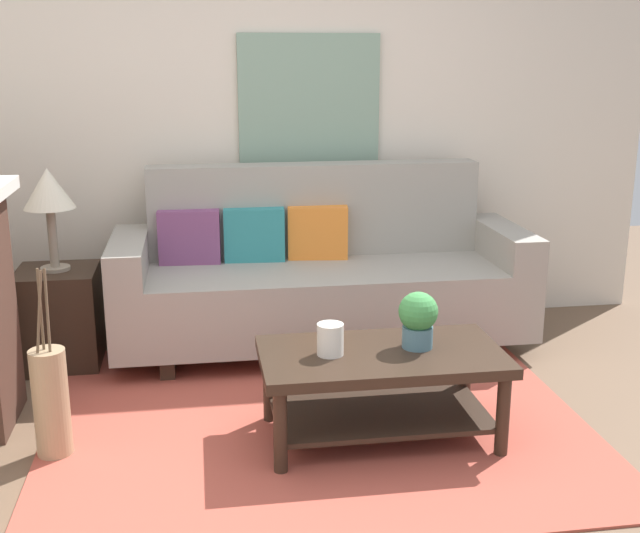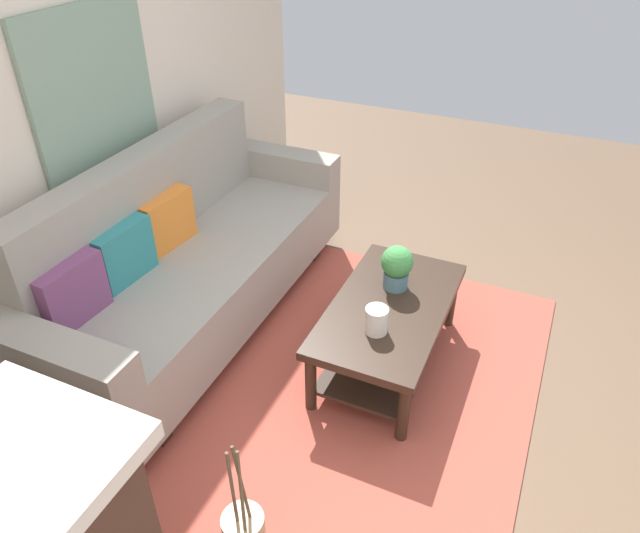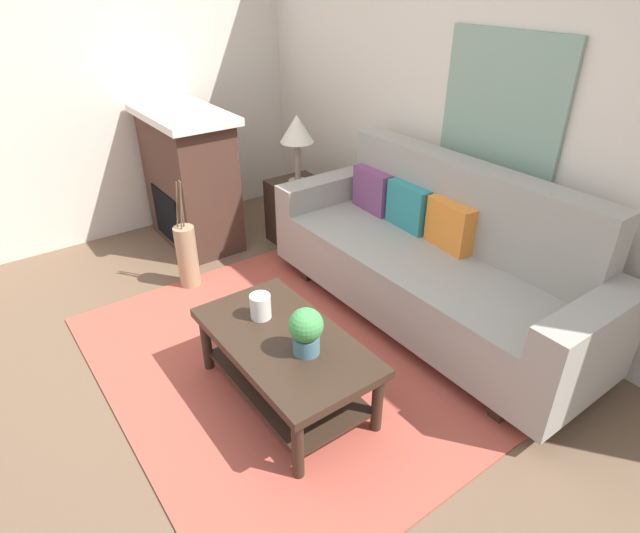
# 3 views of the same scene
# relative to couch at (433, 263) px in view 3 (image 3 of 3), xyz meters

# --- Properties ---
(ground_plane) EXTENTS (8.87, 8.87, 0.00)m
(ground_plane) POSITION_rel_couch_xyz_m (-0.19, -1.51, -0.43)
(ground_plane) COLOR brown
(wall_back) EXTENTS (4.87, 0.10, 2.70)m
(wall_back) POSITION_rel_couch_xyz_m (-0.19, 0.54, 0.92)
(wall_back) COLOR beige
(wall_back) RESTS_ON ground_plane
(wall_left) EXTENTS (0.10, 5.00, 2.70)m
(wall_left) POSITION_rel_couch_xyz_m (-2.67, -1.01, 0.92)
(wall_left) COLOR beige
(wall_left) RESTS_ON ground_plane
(area_rug) EXTENTS (2.56, 2.17, 0.01)m
(area_rug) POSITION_rel_couch_xyz_m (-0.19, -1.01, -0.43)
(area_rug) COLOR #B24C3D
(area_rug) RESTS_ON ground_plane
(couch) EXTENTS (2.42, 0.84, 1.08)m
(couch) POSITION_rel_couch_xyz_m (0.00, 0.00, 0.00)
(couch) COLOR gray
(couch) RESTS_ON ground_plane
(throw_pillow_plum) EXTENTS (0.37, 0.14, 0.32)m
(throw_pillow_plum) POSITION_rel_couch_xyz_m (-0.77, 0.12, 0.25)
(throw_pillow_plum) COLOR #7A4270
(throw_pillow_plum) RESTS_ON couch
(throw_pillow_teal) EXTENTS (0.37, 0.14, 0.32)m
(throw_pillow_teal) POSITION_rel_couch_xyz_m (-0.38, 0.12, 0.25)
(throw_pillow_teal) COLOR teal
(throw_pillow_teal) RESTS_ON couch
(throw_pillow_orange) EXTENTS (0.37, 0.16, 0.32)m
(throw_pillow_orange) POSITION_rel_couch_xyz_m (-0.00, 0.12, 0.25)
(throw_pillow_orange) COLOR orange
(throw_pillow_orange) RESTS_ON couch
(coffee_table) EXTENTS (1.10, 0.60, 0.43)m
(coffee_table) POSITION_rel_couch_xyz_m (0.08, -1.24, -0.12)
(coffee_table) COLOR #332319
(coffee_table) RESTS_ON ground_plane
(tabletop_vase) EXTENTS (0.12, 0.12, 0.14)m
(tabletop_vase) POSITION_rel_couch_xyz_m (-0.15, -1.25, 0.07)
(tabletop_vase) COLOR white
(tabletop_vase) RESTS_ON coffee_table
(potted_plant_tabletop) EXTENTS (0.18, 0.18, 0.26)m
(potted_plant_tabletop) POSITION_rel_couch_xyz_m (0.25, -1.22, 0.14)
(potted_plant_tabletop) COLOR slate
(potted_plant_tabletop) RESTS_ON coffee_table
(side_table) EXTENTS (0.44, 0.44, 0.56)m
(side_table) POSITION_rel_couch_xyz_m (-1.51, -0.07, -0.15)
(side_table) COLOR #332319
(side_table) RESTS_ON ground_plane
(table_lamp) EXTENTS (0.28, 0.28, 0.57)m
(table_lamp) POSITION_rel_couch_xyz_m (-1.51, -0.07, 0.56)
(table_lamp) COLOR gray
(table_lamp) RESTS_ON side_table
(fireplace) EXTENTS (1.02, 0.58, 1.16)m
(fireplace) POSITION_rel_couch_xyz_m (-2.07, -0.80, 0.15)
(fireplace) COLOR #472D23
(fireplace) RESTS_ON ground_plane
(floor_vase) EXTENTS (0.16, 0.16, 0.50)m
(floor_vase) POSITION_rel_couch_xyz_m (-1.38, -1.18, -0.18)
(floor_vase) COLOR tan
(floor_vase) RESTS_ON ground_plane
(floor_vase_branch_a) EXTENTS (0.01, 0.05, 0.36)m
(floor_vase_branch_a) POSITION_rel_couch_xyz_m (-1.36, -1.18, 0.25)
(floor_vase_branch_a) COLOR brown
(floor_vase_branch_a) RESTS_ON floor_vase
(floor_vase_branch_b) EXTENTS (0.01, 0.02, 0.36)m
(floor_vase_branch_b) POSITION_rel_couch_xyz_m (-1.39, -1.16, 0.25)
(floor_vase_branch_b) COLOR brown
(floor_vase_branch_b) RESTS_ON floor_vase
(floor_vase_branch_c) EXTENTS (0.05, 0.04, 0.36)m
(floor_vase_branch_c) POSITION_rel_couch_xyz_m (-1.39, -1.20, 0.25)
(floor_vase_branch_c) COLOR brown
(floor_vase_branch_c) RESTS_ON floor_vase
(framed_painting) EXTENTS (0.88, 0.03, 0.85)m
(framed_painting) POSITION_rel_couch_xyz_m (-0.00, 0.47, 0.99)
(framed_painting) COLOR gray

